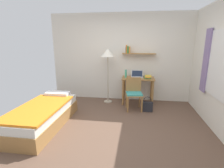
{
  "coord_description": "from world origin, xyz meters",
  "views": [
    {
      "loc": [
        0.41,
        -3.16,
        1.77
      ],
      "look_at": [
        -0.12,
        0.51,
        0.85
      ],
      "focal_mm": 27.26,
      "sensor_mm": 36.0,
      "label": 1
    }
  ],
  "objects_px": {
    "desk": "(138,83)",
    "laptop": "(137,75)",
    "standing_lamp": "(108,56)",
    "book_stack": "(148,77)",
    "bed": "(43,115)",
    "desk_chair": "(134,92)",
    "water_bottle": "(126,74)",
    "handbag": "(147,106)"
  },
  "relations": [
    {
      "from": "bed",
      "to": "laptop",
      "type": "relative_size",
      "value": 5.58
    },
    {
      "from": "bed",
      "to": "handbag",
      "type": "distance_m",
      "value": 2.52
    },
    {
      "from": "water_bottle",
      "to": "book_stack",
      "type": "relative_size",
      "value": 0.92
    },
    {
      "from": "book_stack",
      "to": "handbag",
      "type": "height_order",
      "value": "book_stack"
    },
    {
      "from": "desk_chair",
      "to": "handbag",
      "type": "height_order",
      "value": "desk_chair"
    },
    {
      "from": "water_bottle",
      "to": "bed",
      "type": "bearing_deg",
      "value": -134.51
    },
    {
      "from": "desk_chair",
      "to": "book_stack",
      "type": "bearing_deg",
      "value": 50.82
    },
    {
      "from": "bed",
      "to": "laptop",
      "type": "xyz_separation_m",
      "value": [
        1.97,
        1.8,
        0.58
      ]
    },
    {
      "from": "bed",
      "to": "desk_chair",
      "type": "bearing_deg",
      "value": 32.94
    },
    {
      "from": "laptop",
      "to": "book_stack",
      "type": "distance_m",
      "value": 0.32
    },
    {
      "from": "bed",
      "to": "book_stack",
      "type": "xyz_separation_m",
      "value": [
        2.27,
        1.69,
        0.57
      ]
    },
    {
      "from": "handbag",
      "to": "desk_chair",
      "type": "bearing_deg",
      "value": 162.76
    },
    {
      "from": "laptop",
      "to": "water_bottle",
      "type": "bearing_deg",
      "value": -158.28
    },
    {
      "from": "standing_lamp",
      "to": "handbag",
      "type": "bearing_deg",
      "value": -26.46
    },
    {
      "from": "bed",
      "to": "desk_chair",
      "type": "xyz_separation_m",
      "value": [
        1.9,
        1.23,
        0.23
      ]
    },
    {
      "from": "desk_chair",
      "to": "standing_lamp",
      "type": "height_order",
      "value": "standing_lamp"
    },
    {
      "from": "desk",
      "to": "book_stack",
      "type": "distance_m",
      "value": 0.34
    },
    {
      "from": "water_bottle",
      "to": "handbag",
      "type": "height_order",
      "value": "water_bottle"
    },
    {
      "from": "bed",
      "to": "handbag",
      "type": "xyz_separation_m",
      "value": [
        2.25,
        1.12,
        -0.1
      ]
    },
    {
      "from": "desk",
      "to": "standing_lamp",
      "type": "xyz_separation_m",
      "value": [
        -0.88,
        -0.05,
        0.78
      ]
    },
    {
      "from": "standing_lamp",
      "to": "handbag",
      "type": "xyz_separation_m",
      "value": [
        1.13,
        -0.56,
        -1.25
      ]
    },
    {
      "from": "standing_lamp",
      "to": "book_stack",
      "type": "distance_m",
      "value": 1.29
    },
    {
      "from": "desk_chair",
      "to": "book_stack",
      "type": "relative_size",
      "value": 3.34
    },
    {
      "from": "standing_lamp",
      "to": "laptop",
      "type": "relative_size",
      "value": 4.62
    },
    {
      "from": "standing_lamp",
      "to": "laptop",
      "type": "height_order",
      "value": "standing_lamp"
    },
    {
      "from": "bed",
      "to": "handbag",
      "type": "relative_size",
      "value": 4.78
    },
    {
      "from": "standing_lamp",
      "to": "water_bottle",
      "type": "distance_m",
      "value": 0.73
    },
    {
      "from": "desk",
      "to": "laptop",
      "type": "relative_size",
      "value": 2.69
    },
    {
      "from": "desk",
      "to": "laptop",
      "type": "bearing_deg",
      "value": 112.14
    },
    {
      "from": "standing_lamp",
      "to": "book_stack",
      "type": "xyz_separation_m",
      "value": [
        1.15,
        0.0,
        -0.58
      ]
    },
    {
      "from": "desk_chair",
      "to": "handbag",
      "type": "bearing_deg",
      "value": -17.24
    },
    {
      "from": "standing_lamp",
      "to": "book_stack",
      "type": "height_order",
      "value": "standing_lamp"
    },
    {
      "from": "bed",
      "to": "laptop",
      "type": "distance_m",
      "value": 2.73
    },
    {
      "from": "desk",
      "to": "water_bottle",
      "type": "xyz_separation_m",
      "value": [
        -0.35,
        -0.05,
        0.28
      ]
    },
    {
      "from": "handbag",
      "to": "standing_lamp",
      "type": "bearing_deg",
      "value": 153.54
    },
    {
      "from": "book_stack",
      "to": "bed",
      "type": "bearing_deg",
      "value": -143.4
    },
    {
      "from": "laptop",
      "to": "water_bottle",
      "type": "relative_size",
      "value": 1.47
    },
    {
      "from": "desk",
      "to": "water_bottle",
      "type": "height_order",
      "value": "water_bottle"
    },
    {
      "from": "bed",
      "to": "standing_lamp",
      "type": "distance_m",
      "value": 2.33
    },
    {
      "from": "water_bottle",
      "to": "desk",
      "type": "bearing_deg",
      "value": 8.58
    },
    {
      "from": "bed",
      "to": "desk_chair",
      "type": "relative_size",
      "value": 2.25
    },
    {
      "from": "desk",
      "to": "water_bottle",
      "type": "relative_size",
      "value": 3.95
    }
  ]
}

